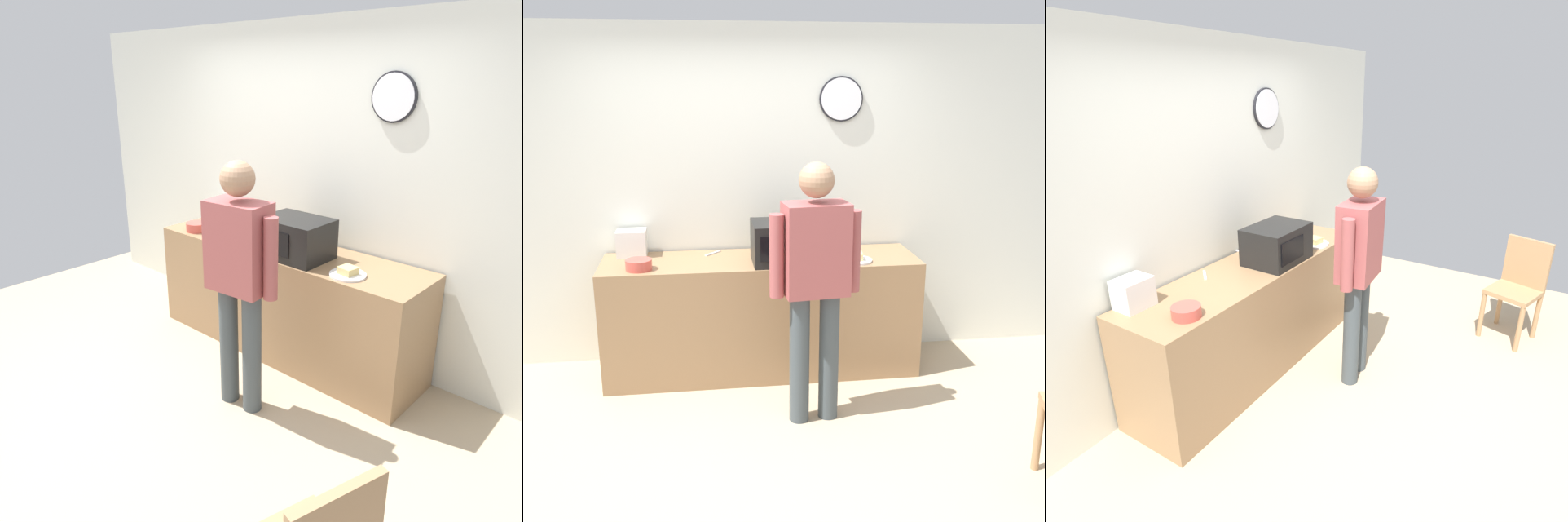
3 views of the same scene
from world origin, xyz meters
TOP-DOWN VIEW (x-y plane):
  - ground_plane at (0.00, 0.00)m, footprint 6.00×6.00m
  - back_wall at (0.00, 1.60)m, footprint 5.40×0.13m
  - kitchen_counter at (0.07, 1.22)m, footprint 2.36×0.62m
  - microwave at (0.25, 1.11)m, footprint 0.50×0.39m
  - sandwich_plate at (0.75, 1.06)m, footprint 0.25×0.25m
  - salad_bowl at (-0.81, 1.05)m, footprint 0.19×0.19m
  - toaster at (-0.89, 1.43)m, footprint 0.22×0.18m
  - fork_utensil at (0.27, 1.48)m, footprint 0.06×0.17m
  - spoon_utensil at (-0.28, 1.41)m, footprint 0.13×0.14m
  - person_standing at (0.34, 0.43)m, footprint 0.59×0.28m

SIDE VIEW (x-z plane):
  - ground_plane at x=0.00m, z-range 0.00..0.00m
  - kitchen_counter at x=0.07m, z-range 0.00..0.90m
  - fork_utensil at x=0.27m, z-range 0.90..0.91m
  - spoon_utensil at x=-0.28m, z-range 0.90..0.91m
  - sandwich_plate at x=0.75m, z-range 0.89..0.95m
  - salad_bowl at x=-0.81m, z-range 0.90..0.97m
  - toaster at x=-0.89m, z-range 0.90..1.10m
  - person_standing at x=0.34m, z-range 0.15..1.86m
  - microwave at x=0.25m, z-range 0.90..1.20m
  - back_wall at x=0.00m, z-range 0.00..2.60m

